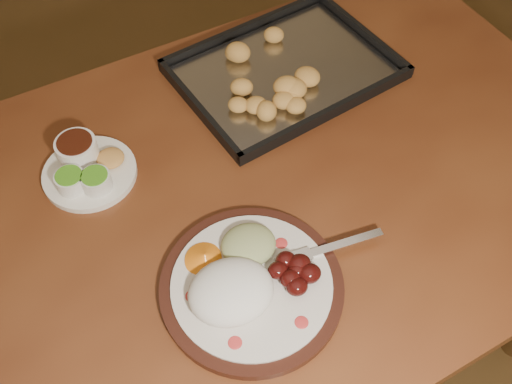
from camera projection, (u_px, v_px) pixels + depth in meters
name	position (u px, v px, depth m)	size (l,w,h in m)	color
dining_table	(239.00, 222.00, 1.13)	(1.64, 1.16, 0.75)	brown
dinner_plate	(248.00, 282.00, 0.92)	(0.39, 0.30, 0.07)	black
condiment_saucer	(86.00, 167.00, 1.06)	(0.18, 0.18, 0.06)	white
baking_tray	(284.00, 69.00, 1.23)	(0.51, 0.43, 0.05)	black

